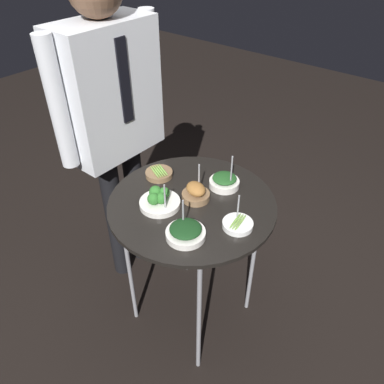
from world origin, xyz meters
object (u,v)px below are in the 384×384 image
bowl_roast_mid_left (196,193)px  bowl_asparagus_center (159,173)px  serving_cart (192,212)px  bowl_asparagus_front_center (238,224)px  bowl_spinach_front_right (186,232)px  bowl_spinach_front_left (224,181)px  bowl_broccoli_near_rim (159,200)px  waiter_figure (111,107)px

bowl_roast_mid_left → bowl_asparagus_center: size_ratio=1.23×
serving_cart → bowl_asparagus_front_center: bowl_asparagus_front_center is taller
bowl_asparagus_front_center → bowl_spinach_front_right: bearing=144.7°
serving_cart → bowl_asparagus_front_center: size_ratio=6.04×
bowl_roast_mid_left → bowl_spinach_front_right: bowl_roast_mid_left is taller
bowl_spinach_front_left → bowl_roast_mid_left: bearing=165.1°
serving_cart → bowl_spinach_front_left: (0.17, -0.04, 0.08)m
bowl_broccoli_near_rim → waiter_figure: waiter_figure is taller
serving_cart → bowl_roast_mid_left: 0.09m
bowl_spinach_front_left → bowl_asparagus_front_center: (-0.18, -0.19, -0.01)m
bowl_spinach_front_right → waiter_figure: (0.22, 0.62, 0.23)m
bowl_spinach_front_left → serving_cart: bearing=166.8°
serving_cart → bowl_broccoli_near_rim: 0.16m
serving_cart → bowl_spinach_front_right: bearing=-147.1°
bowl_broccoli_near_rim → bowl_spinach_front_left: (0.27, -0.13, -0.00)m
bowl_spinach_front_left → bowl_asparagus_front_center: bearing=-133.2°
bowl_asparagus_front_center → bowl_asparagus_center: (0.06, 0.46, 0.00)m
serving_cart → bowl_asparagus_front_center: bearing=-91.7°
serving_cart → bowl_roast_mid_left: bearing=-2.9°
bowl_roast_mid_left → bowl_broccoli_near_rim: bearing=145.0°
bowl_roast_mid_left → waiter_figure: bearing=87.2°
bowl_spinach_front_left → bowl_asparagus_center: bearing=114.3°
bowl_roast_mid_left → bowl_asparagus_center: 0.23m
bowl_spinach_front_right → bowl_asparagus_front_center: (0.17, -0.12, -0.01)m
bowl_asparagus_front_center → bowl_broccoli_near_rim: bearing=106.7°
waiter_figure → bowl_spinach_front_right: bearing=-109.8°
bowl_asparagus_front_center → bowl_asparagus_center: bowl_asparagus_front_center is taller
bowl_roast_mid_left → serving_cart: bearing=177.1°
bowl_asparagus_front_center → bowl_roast_mid_left: bearing=82.1°
bowl_spinach_front_left → bowl_asparagus_center: size_ratio=1.39×
bowl_spinach_front_right → bowl_asparagus_center: size_ratio=1.21×
bowl_spinach_front_left → bowl_roast_mid_left: 0.15m
bowl_asparagus_center → waiter_figure: size_ratio=0.08×
serving_cart → waiter_figure: 0.59m
bowl_broccoli_near_rim → bowl_spinach_front_right: (-0.07, -0.20, -0.00)m
bowl_spinach_front_right → bowl_asparagus_center: (0.22, 0.34, -0.01)m
bowl_broccoli_near_rim → bowl_roast_mid_left: 0.16m
serving_cart → bowl_asparagus_center: bowl_asparagus_center is taller
bowl_roast_mid_left → bowl_asparagus_front_center: (-0.03, -0.23, -0.02)m
bowl_roast_mid_left → bowl_asparagus_front_center: 0.23m
serving_cart → bowl_asparagus_front_center: 0.24m
bowl_spinach_front_left → bowl_spinach_front_right: size_ratio=1.15×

